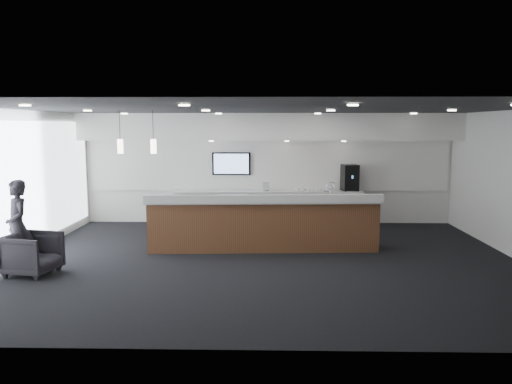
{
  "coord_description": "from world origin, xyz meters",
  "views": [
    {
      "loc": [
        -0.01,
        -9.69,
        2.68
      ],
      "look_at": [
        -0.26,
        1.3,
        1.22
      ],
      "focal_mm": 35.0,
      "sensor_mm": 36.0,
      "label": 1
    }
  ],
  "objects_px": {
    "coffee_machine": "(350,178)",
    "armchair": "(32,254)",
    "lounge_guest": "(18,226)",
    "service_counter": "(263,224)"
  },
  "relations": [
    {
      "from": "armchair",
      "to": "lounge_guest",
      "type": "distance_m",
      "value": 0.61
    },
    {
      "from": "lounge_guest",
      "to": "armchair",
      "type": "bearing_deg",
      "value": 18.65
    },
    {
      "from": "coffee_machine",
      "to": "armchair",
      "type": "height_order",
      "value": "coffee_machine"
    },
    {
      "from": "service_counter",
      "to": "lounge_guest",
      "type": "bearing_deg",
      "value": -162.04
    },
    {
      "from": "service_counter",
      "to": "armchair",
      "type": "distance_m",
      "value": 4.59
    },
    {
      "from": "lounge_guest",
      "to": "coffee_machine",
      "type": "bearing_deg",
      "value": 82.03
    },
    {
      "from": "service_counter",
      "to": "armchair",
      "type": "xyz_separation_m",
      "value": [
        -4.16,
        -1.92,
        -0.2
      ]
    },
    {
      "from": "coffee_machine",
      "to": "armchair",
      "type": "relative_size",
      "value": 0.84
    },
    {
      "from": "coffee_machine",
      "to": "armchair",
      "type": "bearing_deg",
      "value": -152.04
    },
    {
      "from": "service_counter",
      "to": "coffee_machine",
      "type": "distance_m",
      "value": 3.67
    }
  ]
}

